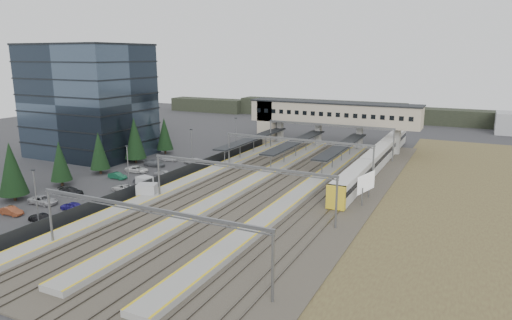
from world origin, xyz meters
The scene contains 16 objects.
ground centered at (0.00, 0.00, 0.00)m, with size 220.00×220.00×0.00m, color #2B2B2D.
office_building centered at (-36.00, 12.00, 12.19)m, with size 24.30×18.30×24.30m.
conifer_row centered at (-22.00, -3.86, 4.84)m, with size 4.42×49.82×9.50m.
car_park centered at (-13.97, -5.33, 0.61)m, with size 10.67×44.46×1.29m.
lampposts centered at (-8.00, 1.25, 4.34)m, with size 0.50×53.25×8.07m.
fence centered at (-6.50, 5.00, 1.00)m, with size 0.08×90.00×2.00m.
relay_cabin_near centered at (-4.06, -8.46, 1.22)m, with size 3.50×3.07×2.43m.
relay_cabin_far centered at (-7.78, -4.52, 1.09)m, with size 2.75×2.45×2.18m.
rail_corridor centered at (9.34, 5.00, 0.29)m, with size 34.00×90.00×0.92m.
canopies centered at (7.00, 27.00, 3.92)m, with size 23.10×30.00×3.28m.
footbridge centered at (7.70, 42.00, 7.93)m, with size 40.40×6.40×11.20m.
gantries centered at (12.00, 3.00, 6.00)m, with size 28.40×62.28×7.17m.
train centered at (24.00, 27.39, 1.99)m, with size 2.78×58.17×3.51m.
billboard centered at (26.98, 4.62, 3.00)m, with size 1.40×5.32×4.52m.
scrub_east centered at (45.00, 5.00, 0.03)m, with size 34.00×120.00×0.06m.
treeline_far centered at (23.81, 92.28, 2.95)m, with size 170.00×19.00×7.00m.
Camera 1 is at (40.97, -62.21, 22.01)m, focal length 32.00 mm.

